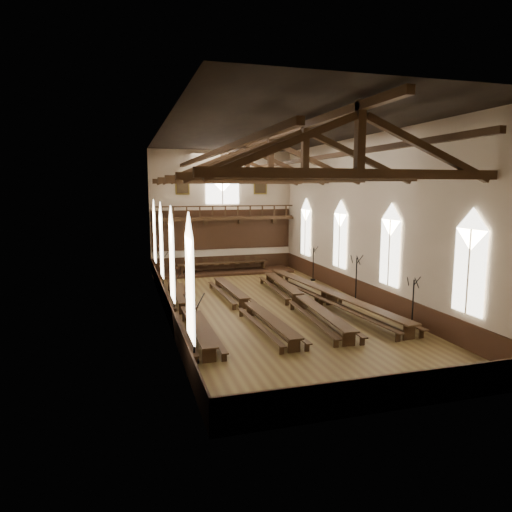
% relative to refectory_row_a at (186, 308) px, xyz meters
% --- Properties ---
extents(ground, '(26.00, 26.00, 0.00)m').
position_rel_refectory_row_a_xyz_m(ground, '(5.00, 0.73, -0.52)').
color(ground, brown).
rests_on(ground, ground).
extents(room_walls, '(26.00, 26.00, 26.00)m').
position_rel_refectory_row_a_xyz_m(room_walls, '(5.00, 0.73, 5.94)').
color(room_walls, '#C2AE92').
rests_on(room_walls, ground).
extents(wainscot_band, '(12.00, 26.00, 1.20)m').
position_rel_refectory_row_a_xyz_m(wainscot_band, '(5.00, 0.73, 0.08)').
color(wainscot_band, '#371C10').
rests_on(wainscot_band, ground).
extents(side_windows, '(11.85, 19.80, 4.50)m').
position_rel_refectory_row_a_xyz_m(side_windows, '(5.00, 0.73, 3.22)').
color(side_windows, white).
rests_on(side_windows, room_walls).
extents(end_window, '(2.80, 0.12, 3.80)m').
position_rel_refectory_row_a_xyz_m(end_window, '(5.00, 13.63, 6.70)').
color(end_window, white).
rests_on(end_window, room_walls).
extents(minstrels_gallery, '(11.80, 1.24, 3.70)m').
position_rel_refectory_row_a_xyz_m(minstrels_gallery, '(5.00, 13.39, 3.38)').
color(minstrels_gallery, '#342110').
rests_on(minstrels_gallery, room_walls).
extents(portraits, '(7.75, 0.09, 1.45)m').
position_rel_refectory_row_a_xyz_m(portraits, '(5.00, 13.62, 6.58)').
color(portraits, brown).
rests_on(portraits, room_walls).
extents(roof_trusses, '(11.70, 25.70, 2.80)m').
position_rel_refectory_row_a_xyz_m(roof_trusses, '(5.00, 0.73, 7.69)').
color(roof_trusses, '#342110').
rests_on(roof_trusses, room_walls).
extents(refectory_row_a, '(1.48, 14.10, 0.72)m').
position_rel_refectory_row_a_xyz_m(refectory_row_a, '(0.00, 0.00, 0.00)').
color(refectory_row_a, '#342110').
rests_on(refectory_row_a, ground).
extents(refectory_row_b, '(1.65, 13.98, 0.70)m').
position_rel_refectory_row_a_xyz_m(refectory_row_b, '(3.44, 0.05, -0.01)').
color(refectory_row_b, '#342110').
rests_on(refectory_row_b, ground).
extents(refectory_row_c, '(1.94, 14.47, 0.75)m').
position_rel_refectory_row_a_xyz_m(refectory_row_c, '(6.72, 0.30, 0.02)').
color(refectory_row_c, '#342110').
rests_on(refectory_row_c, ground).
extents(refectory_row_d, '(2.38, 15.09, 0.81)m').
position_rel_refectory_row_a_xyz_m(refectory_row_d, '(8.62, 0.55, 0.07)').
color(refectory_row_d, '#342110').
rests_on(refectory_row_d, ground).
extents(dais, '(11.40, 2.78, 0.19)m').
position_rel_refectory_row_a_xyz_m(dais, '(4.68, 12.13, -0.43)').
color(dais, '#371C10').
rests_on(dais, ground).
extents(high_table, '(7.48, 1.19, 0.70)m').
position_rel_refectory_row_a_xyz_m(high_table, '(4.68, 12.13, 0.25)').
color(high_table, '#342110').
rests_on(high_table, dais).
extents(high_chairs, '(6.78, 0.48, 0.98)m').
position_rel_refectory_row_a_xyz_m(high_chairs, '(4.68, 12.86, 0.19)').
color(high_chairs, '#342110').
rests_on(high_chairs, dais).
extents(candelabrum_left_near, '(0.87, 0.81, 2.86)m').
position_rel_refectory_row_a_xyz_m(candelabrum_left_near, '(-0.55, -6.57, 0.35)').
color(candelabrum_left_near, black).
rests_on(candelabrum_left_near, ground).
extents(candelabrum_left_mid, '(0.64, 0.71, 2.32)m').
position_rel_refectory_row_a_xyz_m(candelabrum_left_mid, '(-0.55, 0.69, 0.18)').
color(candelabrum_left_mid, black).
rests_on(candelabrum_left_mid, ground).
extents(candelabrum_left_far, '(0.78, 0.73, 2.58)m').
position_rel_refectory_row_a_xyz_m(candelabrum_left_far, '(-0.55, 7.64, 0.26)').
color(candelabrum_left_far, black).
rests_on(candelabrum_left_far, ground).
extents(candelabrum_right_near, '(0.78, 0.74, 2.59)m').
position_rel_refectory_row_a_xyz_m(candelabrum_right_near, '(10.55, -5.04, 0.26)').
color(candelabrum_right_near, black).
rests_on(candelabrum_right_near, ground).
extents(candelabrum_right_mid, '(0.86, 0.83, 2.86)m').
position_rel_refectory_row_a_xyz_m(candelabrum_right_mid, '(10.55, 0.71, 0.35)').
color(candelabrum_right_mid, black).
rests_on(candelabrum_right_mid, ground).
extents(candelabrum_right_far, '(0.79, 0.73, 2.60)m').
position_rel_refectory_row_a_xyz_m(candelabrum_right_far, '(10.55, 7.30, 0.27)').
color(candelabrum_right_far, black).
rests_on(candelabrum_right_far, ground).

